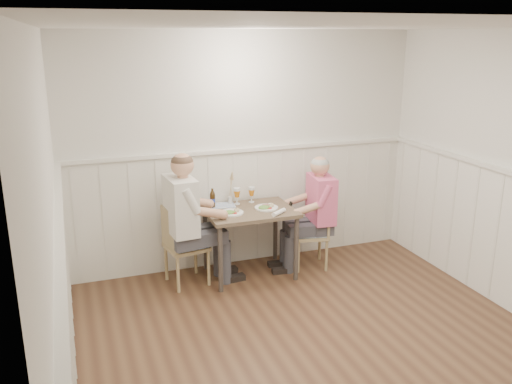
% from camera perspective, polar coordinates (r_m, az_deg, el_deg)
% --- Properties ---
extents(ground_plane, '(4.50, 4.50, 0.00)m').
position_cam_1_polar(ground_plane, '(4.61, 8.34, -17.48)').
color(ground_plane, '#482D1E').
extents(room_shell, '(4.04, 4.54, 2.60)m').
position_cam_1_polar(room_shell, '(3.98, 9.24, 1.02)').
color(room_shell, silver).
rests_on(room_shell, ground).
extents(wainscot, '(4.00, 4.49, 1.34)m').
position_cam_1_polar(wainscot, '(4.83, 4.86, -6.45)').
color(wainscot, silver).
rests_on(wainscot, ground).
extents(dining_table, '(0.94, 0.70, 0.75)m').
position_cam_1_polar(dining_table, '(5.81, -0.67, -2.79)').
color(dining_table, brown).
rests_on(dining_table, ground).
extents(chair_right, '(0.44, 0.44, 0.79)m').
position_cam_1_polar(chair_right, '(6.13, 6.14, -4.04)').
color(chair_right, '#9B8965').
rests_on(chair_right, ground).
extents(chair_left, '(0.46, 0.46, 0.85)m').
position_cam_1_polar(chair_left, '(5.71, -7.84, -5.36)').
color(chair_left, '#9B8965').
rests_on(chair_left, ground).
extents(man_in_pink, '(0.63, 0.44, 1.30)m').
position_cam_1_polar(man_in_pink, '(6.09, 6.44, -3.03)').
color(man_in_pink, '#3F3F47').
rests_on(man_in_pink, ground).
extents(diner_cream, '(0.70, 0.49, 1.45)m').
position_cam_1_polar(diner_cream, '(5.60, -7.38, -4.12)').
color(diner_cream, '#3F3F47').
rests_on(diner_cream, ground).
extents(plate_man, '(0.25, 0.25, 0.06)m').
position_cam_1_polar(plate_man, '(5.80, 1.05, -1.58)').
color(plate_man, white).
rests_on(plate_man, dining_table).
extents(plate_diner, '(0.25, 0.25, 0.06)m').
position_cam_1_polar(plate_diner, '(5.64, -2.65, -2.12)').
color(plate_diner, white).
rests_on(plate_diner, dining_table).
extents(beer_glass_a, '(0.07, 0.07, 0.18)m').
position_cam_1_polar(beer_glass_a, '(5.99, -0.48, -0.01)').
color(beer_glass_a, silver).
rests_on(beer_glass_a, dining_table).
extents(beer_glass_b, '(0.07, 0.07, 0.19)m').
position_cam_1_polar(beer_glass_b, '(5.92, -2.02, -0.14)').
color(beer_glass_b, silver).
rests_on(beer_glass_b, dining_table).
extents(beer_bottle, '(0.06, 0.06, 0.21)m').
position_cam_1_polar(beer_bottle, '(5.84, -4.60, -0.75)').
color(beer_bottle, black).
rests_on(beer_bottle, dining_table).
extents(rolled_napkin, '(0.19, 0.16, 0.05)m').
position_cam_1_polar(rolled_napkin, '(5.62, 2.43, -2.15)').
color(rolled_napkin, white).
rests_on(rolled_napkin, dining_table).
extents(grass_vase, '(0.04, 0.04, 0.38)m').
position_cam_1_polar(grass_vase, '(5.93, -2.76, 0.34)').
color(grass_vase, silver).
rests_on(grass_vase, dining_table).
extents(gingham_mat, '(0.29, 0.25, 0.01)m').
position_cam_1_polar(gingham_mat, '(5.92, -3.57, -1.42)').
color(gingham_mat, '#5272AF').
rests_on(gingham_mat, dining_table).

